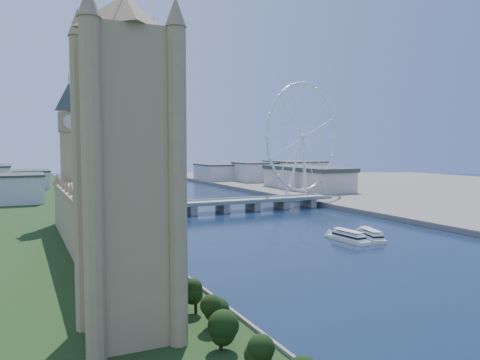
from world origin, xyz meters
TOP-DOWN VIEW (x-y plane):
  - tree_row at (-113.00, 50.00)m, footprint 7.60×167.60m
  - victoria_tower at (-135.00, 55.00)m, footprint 28.16×28.16m
  - parliament_range at (-128.00, 170.00)m, footprint 24.00×200.00m
  - big_ben at (-128.00, 278.00)m, footprint 20.02×20.02m
  - westminster_bridge at (0.00, 300.00)m, footprint 220.00×22.00m
  - london_eye at (119.98, 355.08)m, footprint 113.60×39.12m
  - county_hall at (175.00, 430.00)m, footprint 54.00×144.00m
  - city_skyline at (39.22, 560.08)m, footprint 505.00×280.00m
  - tour_boat_near at (17.68, 148.16)m, footprint 10.40×33.29m
  - tour_boat_far at (33.43, 146.82)m, footprint 16.38×32.60m

SIDE VIEW (x-z plane):
  - county_hall at x=175.00m, z-range -17.50..17.50m
  - tour_boat_near at x=17.68m, z-range -3.64..3.64m
  - tour_boat_far at x=33.43m, z-range -3.50..3.50m
  - westminster_bridge at x=0.00m, z-range 1.88..11.38m
  - tree_row at x=-113.00m, z-range -0.80..17.95m
  - city_skyline at x=39.22m, z-range 0.96..32.96m
  - parliament_range at x=-128.00m, z-range -16.52..53.48m
  - victoria_tower at x=-135.00m, z-range -1.51..110.49m
  - big_ben at x=-128.00m, z-range 11.57..121.57m
  - london_eye at x=119.98m, z-range 5.37..129.67m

